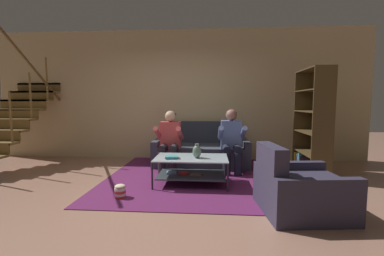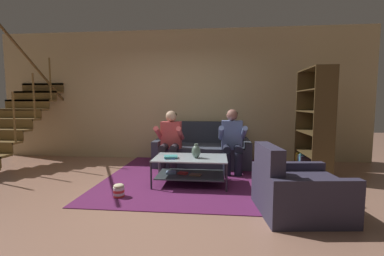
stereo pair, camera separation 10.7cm
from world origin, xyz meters
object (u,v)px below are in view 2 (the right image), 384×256
(vase, at_px, (196,151))
(person_seated_left, at_px, (170,138))
(popcorn_tub, at_px, (119,191))
(couch, at_px, (202,151))
(armchair, at_px, (297,191))
(book_stack, at_px, (171,157))
(bookshelf, at_px, (315,130))
(coffee_table, at_px, (190,166))
(person_seated_right, at_px, (232,138))

(vase, bearing_deg, person_seated_left, 123.84)
(person_seated_left, distance_m, popcorn_tub, 1.61)
(couch, distance_m, armchair, 2.64)
(armchair, bearing_deg, book_stack, 152.49)
(book_stack, height_order, bookshelf, bookshelf)
(coffee_table, bearing_deg, armchair, -35.56)
(coffee_table, bearing_deg, person_seated_left, 120.25)
(coffee_table, distance_m, bookshelf, 2.39)
(bookshelf, height_order, armchair, bookshelf)
(couch, height_order, person_seated_right, person_seated_right)
(person_seated_left, xyz_separation_m, bookshelf, (2.64, 0.05, 0.19))
(person_seated_left, height_order, person_seated_right, person_seated_right)
(person_seated_left, relative_size, person_seated_right, 0.97)
(coffee_table, relative_size, book_stack, 4.94)
(person_seated_right, height_order, armchair, person_seated_right)
(coffee_table, distance_m, book_stack, 0.35)
(person_seated_right, bearing_deg, person_seated_left, -179.87)
(person_seated_left, distance_m, armchair, 2.54)
(book_stack, distance_m, popcorn_tub, 0.91)
(person_seated_right, relative_size, coffee_table, 1.03)
(couch, relative_size, bookshelf, 1.02)
(book_stack, bearing_deg, person_seated_right, 42.84)
(couch, relative_size, vase, 8.66)
(couch, height_order, bookshelf, bookshelf)
(person_seated_left, bearing_deg, book_stack, -78.97)
(armchair, xyz_separation_m, popcorn_tub, (-2.25, 0.29, -0.17))
(couch, height_order, coffee_table, couch)
(person_seated_right, relative_size, book_stack, 5.07)
(coffee_table, relative_size, bookshelf, 0.60)
(coffee_table, height_order, popcorn_tub, coffee_table)
(person_seated_left, relative_size, coffee_table, 1.00)
(vase, bearing_deg, person_seated_right, 54.63)
(person_seated_left, distance_m, book_stack, 0.94)
(person_seated_left, xyz_separation_m, vase, (0.56, -0.84, -0.08))
(person_seated_left, bearing_deg, person_seated_right, 0.13)
(couch, height_order, vase, couch)
(couch, bearing_deg, coffee_table, -94.72)
(couch, xyz_separation_m, bookshelf, (2.06, -0.54, 0.53))
(person_seated_left, bearing_deg, bookshelf, 1.08)
(couch, distance_m, vase, 1.45)
(vase, relative_size, popcorn_tub, 1.18)
(person_seated_left, bearing_deg, popcorn_tub, -106.74)
(coffee_table, distance_m, popcorn_tub, 1.14)
(couch, height_order, armchair, couch)
(vase, height_order, popcorn_tub, vase)
(vase, bearing_deg, couch, 89.29)
(coffee_table, height_order, book_stack, book_stack)
(couch, xyz_separation_m, popcorn_tub, (-1.02, -2.05, -0.18))
(coffee_table, bearing_deg, book_stack, -159.08)
(book_stack, xyz_separation_m, bookshelf, (2.46, 0.96, 0.35))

